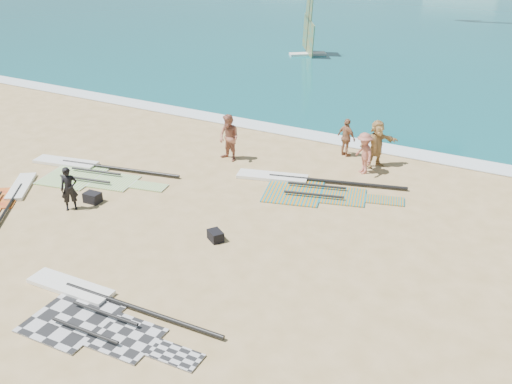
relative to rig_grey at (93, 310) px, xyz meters
The scene contains 14 objects.
ground 2.57m from the rig_grey, 63.99° to the left, with size 300.00×300.00×0.00m, color tan.
surf_line 14.65m from the rig_grey, 85.59° to the left, with size 300.00×1.20×0.04m, color white.
rig_grey is the anchor object (origin of this frame).
rig_green 9.16m from the rig_grey, 134.99° to the left, with size 6.47×3.15×0.20m.
rig_orange 9.50m from the rig_grey, 80.58° to the left, with size 6.52×3.48×0.20m.
rig_red 7.93m from the rig_grey, 156.90° to the left, with size 3.95×5.12×0.20m.
gear_bag_near 6.40m from the rig_grey, 133.40° to the left, with size 0.56×0.41×0.36m, color black.
gear_bag_far 4.58m from the rig_grey, 80.00° to the left, with size 0.52×0.37×0.31m, color black.
person_wetsuit 6.10m from the rig_grey, 139.98° to the left, with size 0.56×0.37×1.53m, color black.
beachgoer_left 10.58m from the rig_grey, 102.24° to the left, with size 0.94×0.73×1.93m, color #A6644F.
beachgoer_mid 12.10m from the rig_grey, 75.53° to the left, with size 1.06×0.61×1.65m, color #B66452.
beachgoer_back 13.20m from the rig_grey, 82.21° to the left, with size 0.95×0.39×1.62m, color #A86F4C.
beachgoer_right 13.03m from the rig_grey, 75.66° to the left, with size 1.78×0.57×1.92m, color tan.
windsurfer_left 31.31m from the rig_grey, 104.27° to the left, with size 2.56×2.58×4.84m.
Camera 1 is at (8.15, -10.56, 8.94)m, focal length 40.00 mm.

